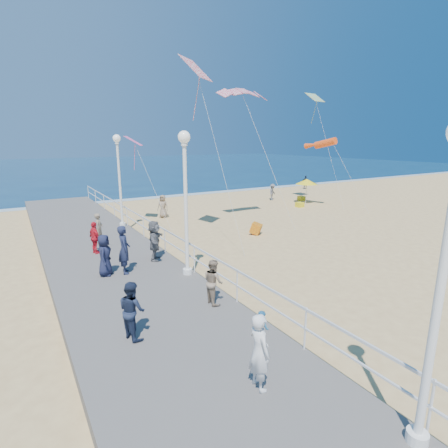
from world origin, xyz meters
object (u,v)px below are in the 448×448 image
spectator_1 (213,282)px  spectator_0 (124,250)px  beach_walker_b (306,182)px  lamp_post_near (445,260)px  beach_walker_c (163,206)px  spectator_5 (155,240)px  beach_walker_a (272,192)px  beach_umbrella (307,182)px  spectator_3 (95,238)px  lamp_post_far (119,171)px  toddler_held (261,328)px  spectator_7 (132,310)px  spectator_6 (99,228)px  beach_chair_left (300,205)px  box_kite (256,230)px  woman_holding_toddler (259,352)px  spectator_4 (105,255)px  beach_chair_right (301,198)px  lamp_post_mid (185,189)px

spectator_1 → spectator_0: bearing=24.8°
beach_walker_b → spectator_1: bearing=94.8°
lamp_post_near → beach_walker_c: bearing=80.1°
spectator_1 → beach_walker_c: size_ratio=0.87×
spectator_5 → beach_walker_c: size_ratio=1.05×
beach_walker_a → beach_umbrella: size_ratio=0.71×
spectator_3 → beach_umbrella: (19.00, 6.27, 0.78)m
spectator_0 → beach_walker_a: 21.00m
lamp_post_near → lamp_post_far: size_ratio=1.00×
spectator_1 → beach_walker_a: bearing=-41.1°
toddler_held → spectator_7: bearing=34.3°
spectator_6 → spectator_7: spectator_7 is taller
beach_walker_b → beach_chair_left: beach_walker_b is taller
box_kite → beach_chair_left: box_kite is taller
lamp_post_near → beach_walker_b: 35.40m
lamp_post_near → beach_walker_c: 21.19m
toddler_held → woman_holding_toddler: bearing=139.1°
spectator_4 → beach_walker_b: 30.50m
spectator_1 → lamp_post_near: bearing=-174.2°
spectator_1 → spectator_5: size_ratio=0.83×
spectator_1 → beach_walker_c: spectator_1 is taller
spectator_1 → beach_chair_right: bearing=-47.7°
lamp_post_far → spectator_7: (-3.11, -12.29, -2.50)m
spectator_5 → spectator_7: size_ratio=1.13×
spectator_0 → beach_chair_left: spectator_0 is taller
spectator_1 → beach_walker_a: size_ratio=0.94×
lamp_post_far → toddler_held: (-1.33, -15.36, -2.03)m
lamp_post_far → beach_chair_left: bearing=2.4°
beach_walker_a → box_kite: (-8.55, -9.07, -0.46)m
box_kite → lamp_post_mid: bearing=174.2°
spectator_4 → spectator_6: 4.62m
spectator_4 → spectator_5: 2.34m
woman_holding_toddler → beach_umbrella: bearing=-42.2°
lamp_post_mid → spectator_4: bearing=151.4°
lamp_post_near → spectator_5: lamp_post_near is taller
spectator_0 → spectator_3: size_ratio=1.28×
beach_walker_b → beach_umbrella: (-6.65, -6.93, 1.15)m
spectator_1 → spectator_7: size_ratio=0.93×
woman_holding_toddler → beach_chair_left: size_ratio=3.00×
toddler_held → spectator_7: 3.58m
spectator_4 → beach_chair_right: bearing=-37.0°
spectator_5 → box_kite: bearing=-43.3°
woman_holding_toddler → spectator_0: size_ratio=0.88×
beach_walker_b → beach_chair_right: 8.20m
spectator_3 → spectator_6: size_ratio=0.98×
spectator_0 → beach_walker_b: size_ratio=1.23×
beach_umbrella → lamp_post_near: bearing=-130.0°
lamp_post_far → beach_walker_c: bearing=36.5°
spectator_5 → beach_walker_a: (15.56, 11.34, -0.50)m
beach_walker_a → spectator_4: bearing=-178.2°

